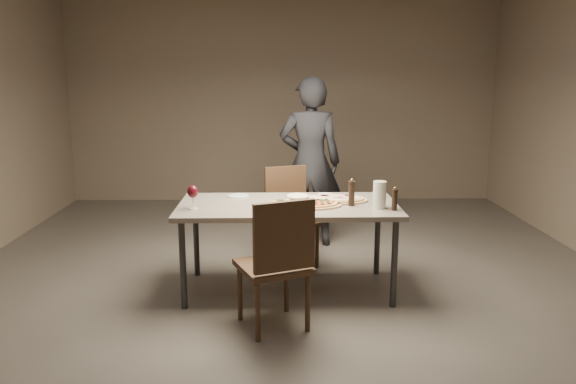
{
  "coord_description": "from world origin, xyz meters",
  "views": [
    {
      "loc": [
        -0.1,
        -4.5,
        1.8
      ],
      "look_at": [
        0.0,
        0.0,
        0.85
      ],
      "focal_mm": 35.0,
      "sensor_mm": 36.0,
      "label": 1
    }
  ],
  "objects_px": {
    "pepper_mill_left": "(352,193)",
    "diner": "(310,162)",
    "chair_near": "(278,258)",
    "dining_table": "(288,211)",
    "zucchini_pizza": "(303,204)",
    "carafe": "(380,195)",
    "chair_far": "(289,210)",
    "ham_pizza": "(332,199)",
    "bread_basket": "(298,198)"
  },
  "relations": [
    {
      "from": "zucchini_pizza",
      "to": "ham_pizza",
      "type": "distance_m",
      "value": 0.31
    },
    {
      "from": "dining_table",
      "to": "diner",
      "type": "bearing_deg",
      "value": 78.84
    },
    {
      "from": "chair_near",
      "to": "dining_table",
      "type": "bearing_deg",
      "value": 61.02
    },
    {
      "from": "pepper_mill_left",
      "to": "chair_near",
      "type": "relative_size",
      "value": 0.23
    },
    {
      "from": "dining_table",
      "to": "carafe",
      "type": "distance_m",
      "value": 0.76
    },
    {
      "from": "zucchini_pizza",
      "to": "chair_far",
      "type": "relative_size",
      "value": 0.67
    },
    {
      "from": "ham_pizza",
      "to": "chair_far",
      "type": "relative_size",
      "value": 0.65
    },
    {
      "from": "dining_table",
      "to": "chair_near",
      "type": "distance_m",
      "value": 0.79
    },
    {
      "from": "zucchini_pizza",
      "to": "pepper_mill_left",
      "type": "bearing_deg",
      "value": 1.94
    },
    {
      "from": "ham_pizza",
      "to": "pepper_mill_left",
      "type": "height_order",
      "value": "pepper_mill_left"
    },
    {
      "from": "pepper_mill_left",
      "to": "chair_near",
      "type": "height_order",
      "value": "pepper_mill_left"
    },
    {
      "from": "carafe",
      "to": "chair_far",
      "type": "relative_size",
      "value": 0.24
    },
    {
      "from": "zucchini_pizza",
      "to": "chair_near",
      "type": "relative_size",
      "value": 0.63
    },
    {
      "from": "pepper_mill_left",
      "to": "ham_pizza",
      "type": "bearing_deg",
      "value": 130.22
    },
    {
      "from": "ham_pizza",
      "to": "chair_near",
      "type": "bearing_deg",
      "value": -131.3
    },
    {
      "from": "pepper_mill_left",
      "to": "chair_far",
      "type": "height_order",
      "value": "pepper_mill_left"
    },
    {
      "from": "zucchini_pizza",
      "to": "diner",
      "type": "distance_m",
      "value": 1.42
    },
    {
      "from": "dining_table",
      "to": "chair_near",
      "type": "xyz_separation_m",
      "value": [
        -0.09,
        -0.77,
        -0.15
      ]
    },
    {
      "from": "zucchini_pizza",
      "to": "carafe",
      "type": "height_order",
      "value": "carafe"
    },
    {
      "from": "carafe",
      "to": "diner",
      "type": "relative_size",
      "value": 0.12
    },
    {
      "from": "pepper_mill_left",
      "to": "chair_far",
      "type": "xyz_separation_m",
      "value": [
        -0.48,
        0.82,
        -0.34
      ]
    },
    {
      "from": "zucchini_pizza",
      "to": "chair_near",
      "type": "bearing_deg",
      "value": -106.05
    },
    {
      "from": "bread_basket",
      "to": "dining_table",
      "type": "bearing_deg",
      "value": -156.39
    },
    {
      "from": "zucchini_pizza",
      "to": "chair_near",
      "type": "height_order",
      "value": "chair_near"
    },
    {
      "from": "zucchini_pizza",
      "to": "carafe",
      "type": "relative_size",
      "value": 2.83
    },
    {
      "from": "ham_pizza",
      "to": "diner",
      "type": "bearing_deg",
      "value": 81.98
    },
    {
      "from": "bread_basket",
      "to": "chair_near",
      "type": "height_order",
      "value": "chair_near"
    },
    {
      "from": "ham_pizza",
      "to": "diner",
      "type": "distance_m",
      "value": 1.24
    },
    {
      "from": "ham_pizza",
      "to": "chair_far",
      "type": "xyz_separation_m",
      "value": [
        -0.34,
        0.65,
        -0.25
      ]
    },
    {
      "from": "dining_table",
      "to": "pepper_mill_left",
      "type": "xyz_separation_m",
      "value": [
        0.51,
        -0.08,
        0.16
      ]
    },
    {
      "from": "carafe",
      "to": "chair_far",
      "type": "distance_m",
      "value": 1.19
    },
    {
      "from": "dining_table",
      "to": "bread_basket",
      "type": "distance_m",
      "value": 0.13
    },
    {
      "from": "bread_basket",
      "to": "chair_far",
      "type": "height_order",
      "value": "chair_far"
    },
    {
      "from": "pepper_mill_left",
      "to": "carafe",
      "type": "distance_m",
      "value": 0.23
    },
    {
      "from": "zucchini_pizza",
      "to": "chair_near",
      "type": "distance_m",
      "value": 0.75
    },
    {
      "from": "zucchini_pizza",
      "to": "ham_pizza",
      "type": "xyz_separation_m",
      "value": [
        0.25,
        0.17,
        -0.0
      ]
    },
    {
      "from": "chair_near",
      "to": "zucchini_pizza",
      "type": "bearing_deg",
      "value": 50.65
    },
    {
      "from": "pepper_mill_left",
      "to": "diner",
      "type": "xyz_separation_m",
      "value": [
        -0.25,
        1.4,
        0.03
      ]
    },
    {
      "from": "dining_table",
      "to": "carafe",
      "type": "bearing_deg",
      "value": -12.97
    },
    {
      "from": "chair_far",
      "to": "diner",
      "type": "xyz_separation_m",
      "value": [
        0.23,
        0.58,
        0.37
      ]
    },
    {
      "from": "bread_basket",
      "to": "zucchini_pizza",
      "type": "bearing_deg",
      "value": -71.92
    },
    {
      "from": "ham_pizza",
      "to": "diner",
      "type": "xyz_separation_m",
      "value": [
        -0.11,
        1.23,
        0.12
      ]
    },
    {
      "from": "dining_table",
      "to": "carafe",
      "type": "relative_size",
      "value": 8.25
    },
    {
      "from": "pepper_mill_left",
      "to": "diner",
      "type": "height_order",
      "value": "diner"
    },
    {
      "from": "ham_pizza",
      "to": "chair_near",
      "type": "xyz_separation_m",
      "value": [
        -0.46,
        -0.86,
        -0.22
      ]
    },
    {
      "from": "chair_near",
      "to": "diner",
      "type": "height_order",
      "value": "diner"
    },
    {
      "from": "zucchini_pizza",
      "to": "ham_pizza",
      "type": "relative_size",
      "value": 1.02
    },
    {
      "from": "pepper_mill_left",
      "to": "chair_far",
      "type": "bearing_deg",
      "value": 120.63
    },
    {
      "from": "dining_table",
      "to": "diner",
      "type": "relative_size",
      "value": 1.01
    },
    {
      "from": "bread_basket",
      "to": "diner",
      "type": "xyz_separation_m",
      "value": [
        0.18,
        1.29,
        0.1
      ]
    }
  ]
}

